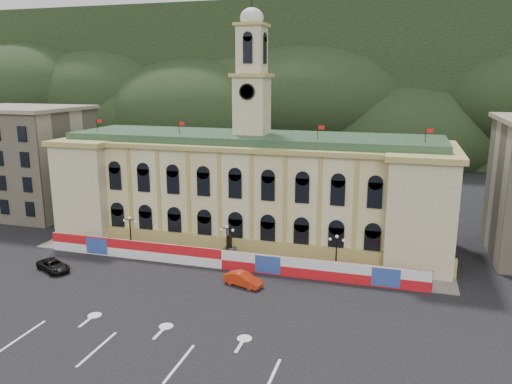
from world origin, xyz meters
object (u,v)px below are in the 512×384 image
(statue, at_px, (230,252))
(red_sedan, at_px, (243,279))
(black_suv, at_px, (54,266))
(lamp_center, at_px, (227,241))

(statue, height_order, red_sedan, statue)
(red_sedan, distance_m, black_suv, 24.14)
(lamp_center, height_order, black_suv, lamp_center)
(red_sedan, xyz_separation_m, black_suv, (-24.01, -2.52, -0.07))
(lamp_center, bearing_deg, black_suv, -156.32)
(lamp_center, xyz_separation_m, black_suv, (-19.82, -8.69, -2.37))
(statue, xyz_separation_m, black_suv, (-19.82, -9.69, -0.48))
(lamp_center, height_order, red_sedan, lamp_center)
(black_suv, bearing_deg, lamp_center, -41.72)
(statue, height_order, lamp_center, lamp_center)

